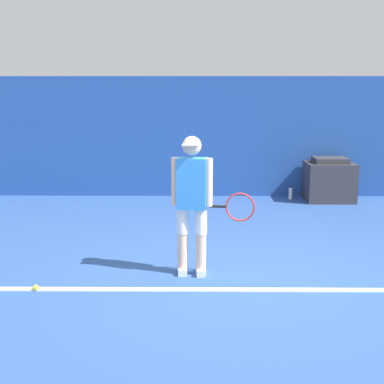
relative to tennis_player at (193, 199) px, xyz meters
name	(u,v)px	position (x,y,z in m)	size (l,w,h in m)	color
ground_plane	(236,281)	(0.49, -0.23, -0.91)	(24.00, 24.00, 0.00)	#2D5193
back_wall	(219,137)	(0.49, 4.80, 0.30)	(24.00, 0.10, 2.42)	#234C99
court_baseline	(238,290)	(0.49, -0.52, -0.91)	(21.60, 0.10, 0.01)	white
tennis_player	(193,199)	(0.00, 0.00, 0.00)	(0.96, 0.31, 1.65)	beige
tennis_ball	(36,288)	(-1.72, -0.55, -0.88)	(0.07, 0.07, 0.07)	#D1E533
covered_chair	(329,180)	(2.65, 4.31, -0.51)	(0.92, 0.78, 0.86)	#333338
water_bottle	(291,193)	(1.92, 4.44, -0.79)	(0.07, 0.07, 0.26)	white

